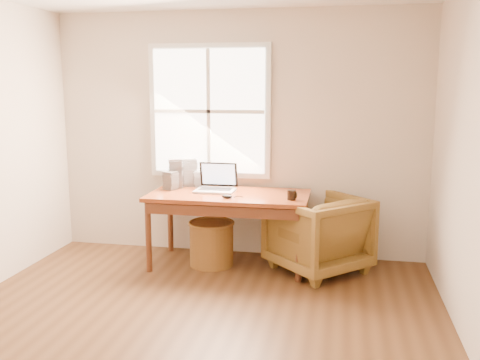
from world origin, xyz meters
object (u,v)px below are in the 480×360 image
(desk, at_px, (229,195))
(laptop, at_px, (215,176))
(armchair, at_px, (318,233))
(wicker_stool, at_px, (212,244))
(coffee_mug, at_px, (292,195))
(cd_stack_a, at_px, (190,172))

(desk, relative_size, laptop, 3.59)
(armchair, xyz_separation_m, wicker_stool, (-1.07, -0.03, -0.16))
(desk, height_order, coffee_mug, coffee_mug)
(wicker_stool, bearing_deg, coffee_mug, -9.78)
(armchair, distance_m, cd_stack_a, 1.53)
(armchair, height_order, cd_stack_a, cd_stack_a)
(wicker_stool, height_order, laptop, laptop)
(wicker_stool, bearing_deg, armchair, 1.86)
(desk, relative_size, coffee_mug, 17.25)
(desk, distance_m, coffee_mug, 0.67)
(laptop, xyz_separation_m, cd_stack_a, (-0.34, 0.27, -0.01))
(laptop, distance_m, coffee_mug, 0.85)
(laptop, relative_size, cd_stack_a, 1.47)
(laptop, height_order, coffee_mug, laptop)
(laptop, bearing_deg, coffee_mug, -15.99)
(armchair, xyz_separation_m, cd_stack_a, (-1.40, 0.33, 0.52))
(armchair, bearing_deg, laptop, -47.47)
(cd_stack_a, bearing_deg, laptop, -38.45)
(armchair, relative_size, cd_stack_a, 2.77)
(wicker_stool, xyz_separation_m, laptop, (0.02, 0.09, 0.69))
(cd_stack_a, bearing_deg, coffee_mug, -23.73)
(laptop, bearing_deg, desk, -19.31)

